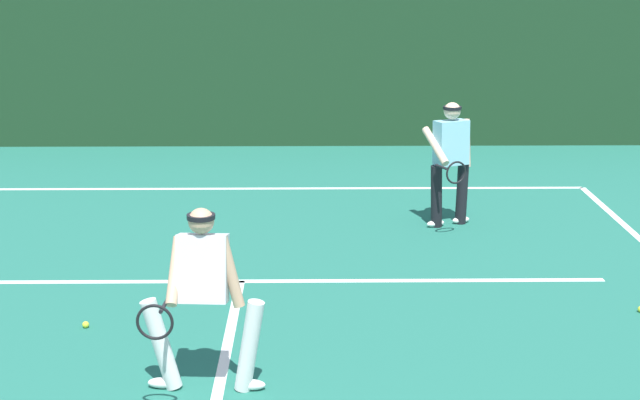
% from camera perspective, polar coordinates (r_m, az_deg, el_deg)
% --- Properties ---
extents(court_line_baseline_far, '(9.99, 0.10, 0.01)m').
position_cam_1_polar(court_line_baseline_far, '(14.87, -3.62, 0.68)').
color(court_line_baseline_far, white).
rests_on(court_line_baseline_far, ground_plane).
extents(court_line_service, '(8.15, 0.10, 0.01)m').
position_cam_1_polar(court_line_service, '(10.82, -4.73, -4.80)').
color(court_line_service, white).
rests_on(court_line_service, ground_plane).
extents(player_near, '(1.05, 0.86, 1.59)m').
position_cam_1_polar(player_near, '(8.01, -6.96, -5.44)').
color(player_near, silver).
rests_on(player_near, ground_plane).
extents(player_far, '(0.70, 0.93, 1.66)m').
position_cam_1_polar(player_far, '(12.80, 7.73, 2.45)').
color(player_far, black).
rests_on(player_far, ground_plane).
extents(tennis_ball, '(0.07, 0.07, 0.07)m').
position_cam_1_polar(tennis_ball, '(9.79, -13.68, -7.17)').
color(tennis_ball, '#D1E033').
rests_on(tennis_ball, ground_plane).
extents(back_fence_windscreen, '(17.21, 0.12, 3.07)m').
position_cam_1_polar(back_fence_windscreen, '(17.83, -3.18, 8.06)').
color(back_fence_windscreen, '#1A3920').
rests_on(back_fence_windscreen, ground_plane).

